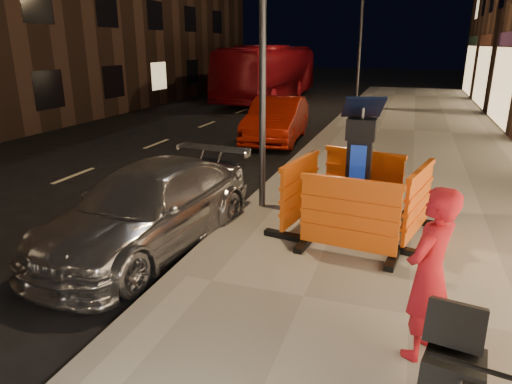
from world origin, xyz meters
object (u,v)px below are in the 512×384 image
(barrier_back, at_px, (363,182))
(car_silver, at_px, (152,245))
(barrier_front, at_px, (349,218))
(barrier_kerbside, at_px, (300,192))
(barrier_bldgside, at_px, (418,204))
(bus_doubledecker, at_px, (269,100))
(stroller, at_px, (453,374))
(car_red, at_px, (276,141))
(man, at_px, (429,275))
(parking_kiosk, at_px, (358,170))

(barrier_back, relative_size, car_silver, 0.34)
(barrier_front, xyz_separation_m, barrier_kerbside, (-0.95, 0.95, 0.00))
(barrier_bldgside, bearing_deg, bus_doubledecker, 37.50)
(barrier_front, distance_m, barrier_back, 1.90)
(car_silver, distance_m, stroller, 5.07)
(barrier_kerbside, xyz_separation_m, car_red, (-2.53, 7.36, -0.74))
(barrier_front, height_order, barrier_kerbside, same)
(car_red, distance_m, man, 11.33)
(barrier_front, bearing_deg, barrier_kerbside, 141.93)
(car_silver, distance_m, man, 4.57)
(parking_kiosk, relative_size, barrier_back, 1.40)
(barrier_front, height_order, barrier_bldgside, same)
(car_silver, distance_m, car_red, 8.66)
(barrier_kerbside, distance_m, bus_doubledecker, 19.73)
(parking_kiosk, bearing_deg, barrier_back, 101.93)
(barrier_bldgside, distance_m, bus_doubledecker, 20.41)
(barrier_back, relative_size, bus_doubledecker, 0.14)
(barrier_kerbside, relative_size, barrier_bldgside, 1.00)
(man, relative_size, stroller, 1.77)
(barrier_kerbside, relative_size, man, 0.85)
(barrier_kerbside, distance_m, barrier_bldgside, 1.90)
(barrier_bldgside, bearing_deg, parking_kiosk, 103.93)
(parking_kiosk, xyz_separation_m, barrier_front, (0.00, -0.95, -0.46))
(barrier_kerbside, bearing_deg, car_silver, 131.07)
(barrier_front, bearing_deg, barrier_bldgside, 51.93)
(barrier_back, xyz_separation_m, car_silver, (-3.10, -2.25, -0.74))
(car_silver, height_order, stroller, stroller)
(parking_kiosk, bearing_deg, barrier_front, -78.07)
(barrier_back, distance_m, car_silver, 3.90)
(car_silver, bearing_deg, parking_kiosk, 29.04)
(barrier_back, bearing_deg, barrier_kerbside, -120.07)
(barrier_kerbside, height_order, bus_doubledecker, bus_doubledecker)
(parking_kiosk, distance_m, barrier_back, 1.06)
(barrier_back, height_order, stroller, barrier_back)
(parking_kiosk, bearing_deg, stroller, -60.71)
(barrier_front, xyz_separation_m, barrier_back, (0.00, 1.90, 0.00))
(barrier_back, xyz_separation_m, man, (1.02, -3.94, 0.29))
(car_silver, height_order, car_red, car_red)
(bus_doubledecker, bearing_deg, man, -67.34)
(car_red, bearing_deg, barrier_bldgside, -63.85)
(barrier_back, bearing_deg, stroller, -60.97)
(barrier_front, relative_size, barrier_back, 1.00)
(barrier_front, height_order, barrier_back, same)
(barrier_bldgside, relative_size, bus_doubledecker, 0.14)
(parking_kiosk, bearing_deg, barrier_bldgside, 11.93)
(car_silver, bearing_deg, barrier_back, 42.28)
(barrier_bldgside, relative_size, car_silver, 0.34)
(parking_kiosk, height_order, man, parking_kiosk)
(parking_kiosk, bearing_deg, car_red, 127.21)
(car_red, xyz_separation_m, stroller, (4.69, -11.25, 0.65))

